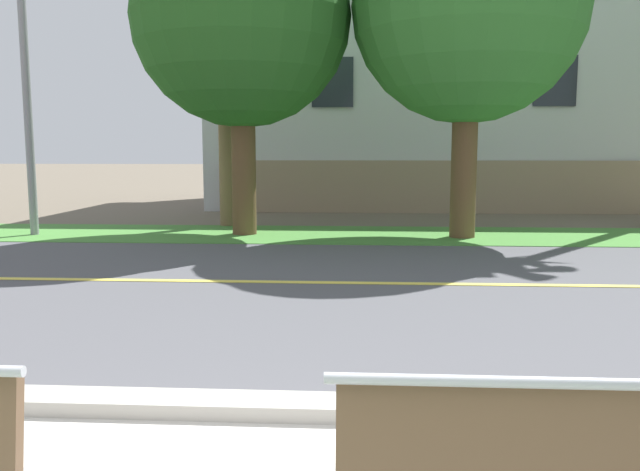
{
  "coord_description": "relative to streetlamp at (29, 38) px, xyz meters",
  "views": [
    {
      "loc": [
        0.57,
        -1.55,
        1.67
      ],
      "look_at": [
        0.26,
        3.52,
        1.0
      ],
      "focal_mm": 36.46,
      "sensor_mm": 36.0,
      "label": 1
    }
  ],
  "objects": [
    {
      "name": "curb_edge",
      "position": [
        5.86,
        -8.69,
        -3.78
      ],
      "size": [
        44.0,
        0.3,
        0.11
      ],
      "primitive_type": "cube",
      "color": "#ADA89E",
      "rests_on": "ground_plane"
    },
    {
      "name": "ground_plane",
      "position": [
        5.86,
        -3.04,
        -3.84
      ],
      "size": [
        140.0,
        140.0,
        0.0
      ],
      "primitive_type": "plane",
      "color": "#665B4C"
    },
    {
      "name": "streetlamp",
      "position": [
        0.0,
        0.0,
        0.0
      ],
      "size": [
        0.24,
        2.1,
        6.67
      ],
      "color": "gray",
      "rests_on": "ground_plane"
    },
    {
      "name": "street_asphalt",
      "position": [
        5.86,
        -4.54,
        -3.83
      ],
      "size": [
        52.0,
        8.0,
        0.01
      ],
      "primitive_type": "cube",
      "color": "#515156",
      "rests_on": "ground_plane"
    },
    {
      "name": "far_verge_grass",
      "position": [
        5.86,
        0.19,
        -3.83
      ],
      "size": [
        48.0,
        2.8,
        0.02
      ],
      "primitive_type": "cube",
      "color": "#478438",
      "rests_on": "ground_plane"
    },
    {
      "name": "road_centre_line",
      "position": [
        5.86,
        -4.54,
        -3.83
      ],
      "size": [
        48.0,
        0.14,
        0.01
      ],
      "primitive_type": "cube",
      "color": "#E0CC4C",
      "rests_on": "ground_plane"
    },
    {
      "name": "garden_wall",
      "position": [
        9.13,
        4.99,
        -3.14
      ],
      "size": [
        13.0,
        0.36,
        1.4
      ],
      "primitive_type": "cube",
      "color": "gray",
      "rests_on": "ground_plane"
    },
    {
      "name": "house_across_street",
      "position": [
        8.57,
        8.19,
        -0.35
      ],
      "size": [
        13.89,
        6.91,
        6.89
      ],
      "color": "#B7BCC1",
      "rests_on": "ground_plane"
    }
  ]
}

